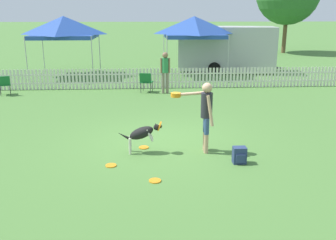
% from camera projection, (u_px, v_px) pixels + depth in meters
% --- Properties ---
extents(ground_plane, '(240.00, 240.00, 0.00)m').
position_uv_depth(ground_plane, '(162.00, 142.00, 10.02)').
color(ground_plane, '#4C7A38').
extents(handler_person, '(1.01, 0.69, 1.74)m').
position_uv_depth(handler_person, '(204.00, 109.00, 9.03)').
color(handler_person, tan).
rests_on(handler_person, ground_plane).
extents(leaping_dog, '(1.11, 0.31, 0.80)m').
position_uv_depth(leaping_dog, '(142.00, 133.00, 9.12)').
color(leaping_dog, black).
rests_on(leaping_dog, ground_plane).
extents(frisbee_near_handler, '(0.25, 0.25, 0.02)m').
position_uv_depth(frisbee_near_handler, '(144.00, 147.00, 9.57)').
color(frisbee_near_handler, orange).
rests_on(frisbee_near_handler, ground_plane).
extents(frisbee_near_dog, '(0.25, 0.25, 0.02)m').
position_uv_depth(frisbee_near_dog, '(155.00, 181.00, 7.69)').
color(frisbee_near_dog, orange).
rests_on(frisbee_near_dog, ground_plane).
extents(frisbee_midfield, '(0.25, 0.25, 0.02)m').
position_uv_depth(frisbee_midfield, '(111.00, 165.00, 8.45)').
color(frisbee_midfield, orange).
rests_on(frisbee_midfield, ground_plane).
extents(backpack_on_grass, '(0.30, 0.26, 0.39)m').
position_uv_depth(backpack_on_grass, '(239.00, 155.00, 8.56)').
color(backpack_on_grass, navy).
rests_on(backpack_on_grass, ground_plane).
extents(picket_fence, '(23.58, 0.04, 0.90)m').
position_uv_depth(picket_fence, '(155.00, 78.00, 16.87)').
color(picket_fence, silver).
rests_on(picket_fence, ground_plane).
extents(folding_chair_blue_left, '(0.60, 0.62, 0.86)m').
position_uv_depth(folding_chair_blue_left, '(146.00, 81.00, 15.95)').
color(folding_chair_blue_left, '#333338').
rests_on(folding_chair_blue_left, ground_plane).
extents(folding_chair_center, '(0.58, 0.59, 0.81)m').
position_uv_depth(folding_chair_center, '(5.00, 84.00, 15.47)').
color(folding_chair_center, '#333338').
rests_on(folding_chair_center, ground_plane).
extents(canopy_tent_main, '(3.23, 3.23, 3.13)m').
position_uv_depth(canopy_tent_main, '(64.00, 27.00, 19.48)').
color(canopy_tent_main, '#B2B2B2').
rests_on(canopy_tent_main, ground_plane).
extents(canopy_tent_secondary, '(3.14, 3.14, 3.12)m').
position_uv_depth(canopy_tent_secondary, '(194.00, 27.00, 19.85)').
color(canopy_tent_secondary, '#B2B2B2').
rests_on(canopy_tent_secondary, ground_plane).
extents(spectator_standing, '(0.42, 0.27, 1.73)m').
position_uv_depth(spectator_standing, '(165.00, 68.00, 15.67)').
color(spectator_standing, '#7A705B').
rests_on(spectator_standing, ground_plane).
extents(equipment_trailer, '(6.25, 3.04, 2.54)m').
position_uv_depth(equipment_trailer, '(226.00, 48.00, 21.29)').
color(equipment_trailer, '#B7B7B7').
rests_on(equipment_trailer, ground_plane).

